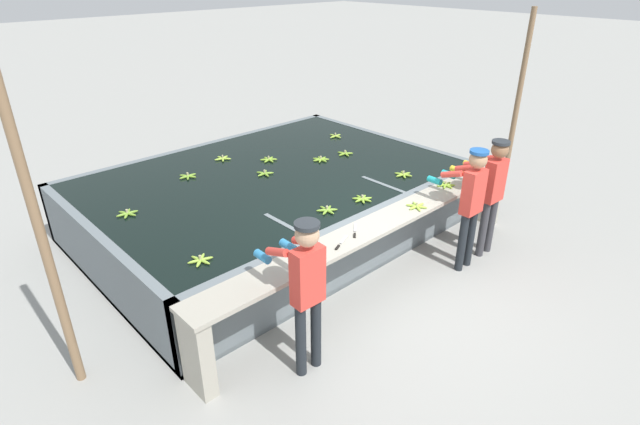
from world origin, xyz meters
TOP-DOWN VIEW (x-y plane):
  - ground_plane at (0.00, 0.00)m, footprint 80.00×80.00m
  - wash_tank at (-0.00, 2.41)m, footprint 5.51×3.93m
  - work_ledge at (0.00, 0.23)m, footprint 5.51×0.45m
  - worker_0 at (-1.69, -0.27)m, footprint 0.42×0.73m
  - worker_1 at (1.18, -0.29)m, footprint 0.41×0.72m
  - worker_2 at (1.74, -0.28)m, footprint 0.42×0.73m
  - banana_bunch_floating_0 at (0.93, 2.30)m, footprint 0.28×0.28m
  - banana_bunch_floating_1 at (1.39, 0.97)m, footprint 0.28×0.28m
  - banana_bunch_floating_2 at (-0.21, 3.43)m, footprint 0.28×0.27m
  - banana_bunch_floating_3 at (-2.21, 2.56)m, footprint 0.28×0.27m
  - banana_bunch_floating_4 at (1.97, 3.01)m, footprint 0.28×0.28m
  - banana_bunch_floating_5 at (-1.01, 3.14)m, footprint 0.28×0.26m
  - banana_bunch_floating_6 at (-0.29, 0.89)m, footprint 0.27×0.28m
  - banana_bunch_floating_7 at (0.30, 0.81)m, footprint 0.27×0.28m
  - banana_bunch_floating_8 at (-0.11, 2.44)m, footprint 0.27×0.28m
  - banana_bunch_floating_9 at (0.31, 2.88)m, footprint 0.27×0.28m
  - banana_bunch_floating_10 at (-2.12, 0.94)m, footprint 0.28×0.28m
  - banana_bunch_floating_11 at (1.42, 2.23)m, footprint 0.27×0.28m
  - banana_bunch_ledge_0 at (0.64, 0.16)m, footprint 0.28×0.27m
  - banana_bunch_ledge_1 at (1.52, 0.31)m, footprint 0.28×0.28m
  - knife_0 at (-0.79, 0.16)m, footprint 0.33×0.17m
  - knife_1 at (-0.46, 0.24)m, footprint 0.28×0.25m
  - support_post_left at (-3.48, 1.18)m, footprint 0.09×0.09m
  - support_post_right at (3.87, 0.56)m, footprint 0.09×0.09m

SIDE VIEW (x-z plane):
  - ground_plane at x=0.00m, z-range 0.00..0.00m
  - wash_tank at x=0.00m, z-range -0.01..0.92m
  - work_ledge at x=0.00m, z-range 0.22..1.14m
  - knife_0 at x=-0.79m, z-range 0.93..0.95m
  - knife_1 at x=-0.46m, z-range 0.93..0.95m
  - banana_bunch_floating_0 at x=0.93m, z-range 0.91..0.98m
  - banana_bunch_floating_7 at x=0.30m, z-range 0.91..0.98m
  - banana_bunch_floating_1 at x=1.39m, z-range 0.91..0.98m
  - banana_bunch_floating_3 at x=-2.21m, z-range 0.91..0.98m
  - banana_bunch_floating_5 at x=-1.01m, z-range 0.91..0.98m
  - banana_bunch_floating_6 at x=-0.29m, z-range 0.91..0.98m
  - banana_bunch_floating_9 at x=0.31m, z-range 0.91..0.98m
  - banana_bunch_floating_10 at x=-2.12m, z-range 0.91..0.98m
  - banana_bunch_floating_2 at x=-0.21m, z-range 0.91..0.98m
  - banana_bunch_floating_8 at x=-0.11m, z-range 0.91..0.98m
  - banana_bunch_floating_11 at x=1.42m, z-range 0.91..0.98m
  - banana_bunch_floating_4 at x=1.97m, z-range 0.91..0.98m
  - banana_bunch_ledge_1 at x=1.52m, z-range 0.91..0.99m
  - banana_bunch_ledge_0 at x=0.64m, z-range 0.91..0.99m
  - worker_2 at x=1.74m, z-range 0.19..1.90m
  - worker_1 at x=1.18m, z-range 0.19..1.90m
  - worker_0 at x=-1.69m, z-range 0.19..1.91m
  - support_post_left at x=-3.48m, z-range 0.00..3.20m
  - support_post_right at x=3.87m, z-range 0.00..3.20m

